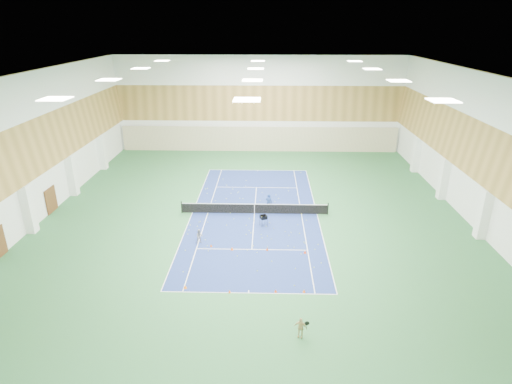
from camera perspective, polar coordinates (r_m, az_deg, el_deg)
ground at (r=37.58m, az=-0.21°, el=-2.90°), size 40.00×40.00×0.00m
room_shell at (r=35.51m, az=-0.22°, el=5.94°), size 36.00×40.00×12.00m
wood_cladding at (r=35.03m, az=-0.22°, el=9.09°), size 36.00×40.00×8.00m
ceiling_light_grid at (r=34.39m, az=-0.23°, el=15.48°), size 21.40×25.40×0.06m
court_surface at (r=37.58m, az=-0.21°, el=-2.89°), size 10.97×23.77×0.01m
tennis_balls_scatter at (r=37.56m, az=-0.21°, el=-2.84°), size 10.57×22.77×0.07m
tennis_net at (r=37.36m, az=-0.21°, el=-2.13°), size 12.80×0.10×1.10m
back_curtain at (r=55.72m, az=0.42°, el=7.07°), size 35.40×0.16×3.20m
door_left_b at (r=41.70m, az=-25.65°, el=-0.96°), size 0.08×1.80×2.20m
coach at (r=37.78m, az=1.73°, el=-1.40°), size 0.71×0.59×1.66m
child_court at (r=32.81m, az=-7.54°, el=-5.88°), size 0.63×0.54×1.11m
child_apron at (r=23.83m, az=5.94°, el=-17.53°), size 0.76×0.48×1.20m
ball_cart at (r=35.23m, az=1.01°, el=-3.82°), size 0.71×0.71×0.93m
cone_svc_a at (r=32.38m, az=-6.01°, el=-7.10°), size 0.19×0.19×0.21m
cone_svc_b at (r=31.81m, az=-3.22°, el=-7.53°), size 0.22×0.22×0.25m
cone_svc_c at (r=31.71m, az=1.49°, el=-7.61°), size 0.21×0.21×0.23m
cone_svc_d at (r=31.54m, az=6.56°, el=-7.94°), size 0.21×0.21×0.23m
cone_base_a at (r=27.94m, az=-9.42°, el=-12.33°), size 0.23×0.23×0.25m
cone_base_b at (r=27.27m, az=-3.54°, el=-13.08°), size 0.17×0.17×0.19m
cone_base_c at (r=27.27m, az=2.65°, el=-13.03°), size 0.19×0.19×0.21m
cone_base_d at (r=27.40m, az=6.43°, el=-12.97°), size 0.19×0.19×0.21m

